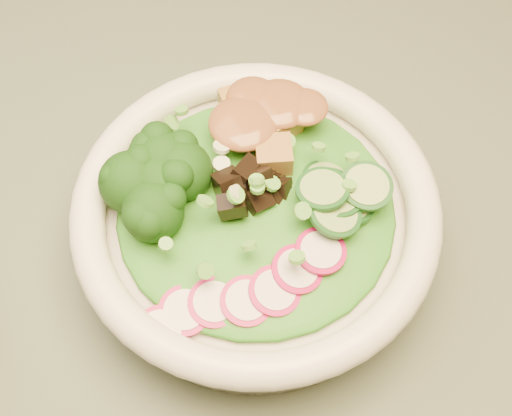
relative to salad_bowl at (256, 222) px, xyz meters
name	(u,v)px	position (x,y,z in m)	size (l,w,h in m)	color
salad_bowl	(256,222)	(0.00, 0.00, 0.00)	(0.25, 0.25, 0.07)	white
lettuce_bed	(256,207)	(0.00, 0.00, 0.02)	(0.19, 0.19, 0.02)	#236C16
broccoli_florets	(168,197)	(-0.05, 0.02, 0.03)	(0.07, 0.06, 0.04)	black
radish_slices	(258,290)	(-0.02, -0.06, 0.02)	(0.10, 0.04, 0.02)	#A30C48
cucumber_slices	(348,203)	(0.05, -0.03, 0.03)	(0.06, 0.06, 0.03)	#95BF6A
mushroom_heap	(256,183)	(0.00, 0.01, 0.03)	(0.06, 0.06, 0.04)	black
tofu_cubes	(261,128)	(0.03, 0.05, 0.03)	(0.08, 0.05, 0.03)	#A06E35
peanut_sauce	(261,117)	(0.03, 0.05, 0.04)	(0.06, 0.05, 0.01)	brown
scallion_garnish	(256,190)	(0.00, 0.00, 0.04)	(0.18, 0.18, 0.02)	#5FAD3D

